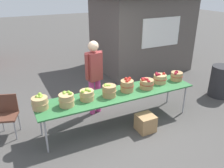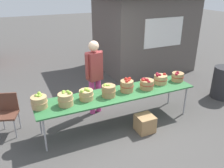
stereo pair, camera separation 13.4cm
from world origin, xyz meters
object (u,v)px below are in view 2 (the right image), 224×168
Objects in this scene: apple_basket_green_3 at (109,91)px; apple_basket_red_0 at (127,85)px; apple_basket_green_2 at (86,94)px; apple_basket_green_1 at (66,99)px; apple_basket_red_2 at (160,79)px; produce_crate at (145,123)px; apple_basket_red_1 at (147,84)px; trash_barrel at (224,83)px; apple_basket_red_3 at (178,76)px; apple_basket_green_0 at (39,101)px; vendor_adult at (94,72)px; folding_chair at (8,111)px; market_table at (118,95)px.

apple_basket_red_0 is at bearing 7.35° from apple_basket_green_3.
apple_basket_green_3 reaches higher than apple_basket_green_2.
apple_basket_green_1 is 0.96× the size of apple_basket_red_2.
produce_crate is (-0.74, -0.58, -0.68)m from apple_basket_red_2.
trash_barrel is (2.51, 0.03, -0.43)m from apple_basket_red_1.
apple_basket_red_3 is at bearing -5.36° from apple_basket_red_2.
apple_basket_green_1 is (0.48, -0.12, 0.01)m from apple_basket_green_0.
apple_basket_green_3 reaches higher than trash_barrel.
apple_basket_green_3 is 1.01× the size of apple_basket_red_3.
apple_basket_red_0 reaches higher than apple_basket_green_3.
vendor_adult reaches higher than folding_chair.
apple_basket_red_2 is at bearing 1.75° from apple_basket_green_2.
apple_basket_green_1 is at bearing 25.81° from vendor_adult.
apple_basket_green_0 is at bearing 179.00° from trash_barrel.
produce_crate is (1.54, -0.46, -0.70)m from apple_basket_green_1.
folding_chair is at bearing 135.45° from apple_basket_green_0.
apple_basket_green_1 is at bearing -177.97° from market_table.
apple_basket_red_2 is 1.55m from vendor_adult.
trash_barrel is at bearing 0.41° from apple_basket_green_1.
folding_chair is at bearing 170.10° from apple_basket_red_2.
apple_basket_red_0 reaches higher than apple_basket_red_3.
produce_crate is at bearing -5.73° from folding_chair.
apple_basket_red_3 is (2.31, 0.01, -0.00)m from apple_basket_green_2.
apple_basket_green_3 is at bearing -177.86° from apple_basket_red_3.
apple_basket_red_0 is at bearing 171.97° from apple_basket_red_1.
apple_basket_red_3 is (0.46, -0.04, 0.00)m from apple_basket_red_2.
vendor_adult is (-0.50, 0.65, 0.16)m from apple_basket_red_0.
apple_basket_green_3 is (0.90, 0.00, 0.00)m from apple_basket_green_1.
apple_basket_red_2 is 2.10m from trash_barrel.
vendor_adult is at bearing 157.17° from apple_basket_red_2.
apple_basket_red_1 is 0.87m from produce_crate.
folding_chair is at bearing 166.38° from apple_basket_red_1.
apple_basket_green_0 reaches higher than produce_crate.
apple_basket_red_1 reaches higher than produce_crate.
trash_barrel is at bearing -0.40° from apple_basket_green_2.
apple_basket_red_1 and apple_basket_red_3 have the same top height.
apple_basket_red_1 is 0.18× the size of vendor_adult.
apple_basket_green_2 reaches higher than produce_crate.
produce_crate is at bearing -25.25° from apple_basket_green_2.
market_table is 11.63× the size of apple_basket_green_3.
apple_basket_green_1 is at bearing 163.26° from produce_crate.
apple_basket_green_1 reaches higher than apple_basket_green_2.
apple_basket_red_2 is 0.37× the size of folding_chair.
folding_chair is (-1.97, 0.70, -0.37)m from apple_basket_green_3.
apple_basket_red_1 is (1.83, -0.00, -0.01)m from apple_basket_green_1.
folding_chair is at bearing 160.55° from apple_basket_green_3.
apple_basket_red_2 reaches higher than trash_barrel.
apple_basket_red_0 is at bearing 0.24° from apple_basket_green_2.
apple_basket_red_0 reaches higher than market_table.
market_table is at bearing 9.21° from apple_basket_green_3.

